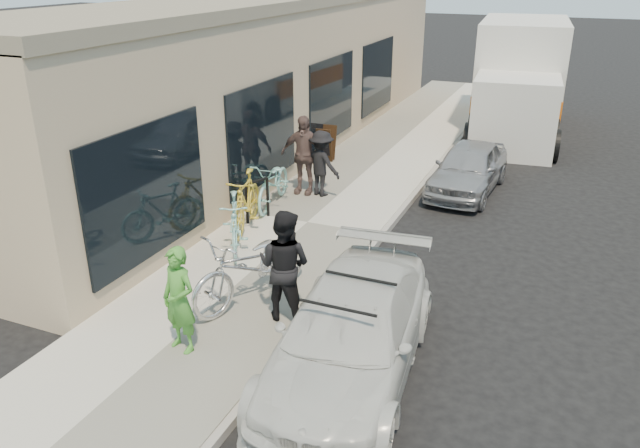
% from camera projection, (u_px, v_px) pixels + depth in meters
% --- Properties ---
extents(ground, '(120.00, 120.00, 0.00)m').
position_uv_depth(ground, '(347.00, 321.00, 9.48)').
color(ground, black).
rests_on(ground, ground).
extents(sidewalk, '(3.00, 34.00, 0.15)m').
position_uv_depth(sidewalk, '(307.00, 225.00, 12.71)').
color(sidewalk, '#B8B3A6').
rests_on(sidewalk, ground).
extents(curb, '(0.12, 34.00, 0.13)m').
position_uv_depth(curb, '(380.00, 238.00, 12.16)').
color(curb, gray).
rests_on(curb, ground).
extents(storefront, '(3.60, 20.00, 4.22)m').
position_uv_depth(storefront, '(273.00, 75.00, 17.30)').
color(storefront, tan).
rests_on(storefront, ground).
extents(bike_rack, '(0.26, 0.58, 0.86)m').
position_uv_depth(bike_rack, '(257.00, 196.00, 12.60)').
color(bike_rack, black).
rests_on(bike_rack, sidewalk).
extents(sandwich_board, '(0.57, 0.57, 0.90)m').
position_uv_depth(sandwich_board, '(324.00, 143.00, 16.42)').
color(sandwich_board, black).
rests_on(sandwich_board, sidewalk).
extents(sedan_white, '(2.13, 4.39, 1.27)m').
position_uv_depth(sedan_white, '(350.00, 334.00, 8.02)').
color(sedan_white, silver).
rests_on(sedan_white, ground).
extents(sedan_silver, '(1.58, 3.47, 1.16)m').
position_uv_depth(sedan_silver, '(468.00, 168.00, 14.58)').
color(sedan_silver, '#9A9A9F').
rests_on(sedan_silver, ground).
extents(moving_truck, '(3.15, 7.03, 3.36)m').
position_uv_depth(moving_truck, '(518.00, 83.00, 19.62)').
color(moving_truck, silver).
rests_on(moving_truck, ground).
extents(tandem_bike, '(1.51, 2.40, 1.19)m').
position_uv_depth(tandem_bike, '(252.00, 266.00, 9.52)').
color(tandem_bike, silver).
rests_on(tandem_bike, sidewalk).
extents(woman_rider, '(0.62, 0.48, 1.50)m').
position_uv_depth(woman_rider, '(179.00, 300.00, 8.27)').
color(woman_rider, '#449030').
rests_on(woman_rider, sidewalk).
extents(man_standing, '(0.84, 0.66, 1.70)m').
position_uv_depth(man_standing, '(284.00, 265.00, 8.99)').
color(man_standing, black).
rests_on(man_standing, sidewalk).
extents(cruiser_bike_a, '(1.26, 1.73, 1.03)m').
position_uv_depth(cruiser_bike_a, '(235.00, 224.00, 11.27)').
color(cruiser_bike_a, '#8CD1CA').
rests_on(cruiser_bike_a, sidewalk).
extents(cruiser_bike_b, '(0.97, 2.00, 1.01)m').
position_uv_depth(cruiser_bike_b, '(274.00, 183.00, 13.37)').
color(cruiser_bike_b, '#8CD1CA').
rests_on(cruiser_bike_b, sidewalk).
extents(cruiser_bike_c, '(0.97, 1.96, 1.13)m').
position_uv_depth(cruiser_bike_c, '(246.00, 202.00, 12.16)').
color(cruiser_bike_c, gold).
rests_on(cruiser_bike_c, sidewalk).
extents(bystander_a, '(1.08, 0.82, 1.48)m').
position_uv_depth(bystander_a, '(321.00, 163.00, 13.86)').
color(bystander_a, black).
rests_on(bystander_a, sidewalk).
extents(bystander_b, '(1.07, 0.49, 1.79)m').
position_uv_depth(bystander_b, '(303.00, 155.00, 13.95)').
color(bystander_b, brown).
rests_on(bystander_b, sidewalk).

